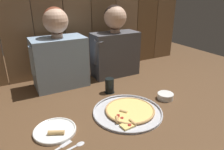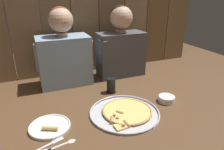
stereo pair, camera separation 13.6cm
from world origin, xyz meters
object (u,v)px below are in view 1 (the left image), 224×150
at_px(pizza_tray, 128,111).
at_px(diner_right, 115,44).
at_px(drinking_glass, 110,86).
at_px(diner_left, 59,54).
at_px(dipping_bowl, 165,96).
at_px(dinner_plate, 55,130).

distance_m(pizza_tray, diner_right, 0.69).
height_order(drinking_glass, diner_right, diner_right).
bearing_deg(drinking_glass, diner_left, 133.35).
xyz_separation_m(pizza_tray, dipping_bowl, (0.32, 0.03, 0.01)).
relative_size(diner_left, diner_right, 1.00).
bearing_deg(diner_right, pizza_tray, -111.94).
bearing_deg(diner_right, diner_left, -179.99).
bearing_deg(pizza_tray, diner_right, 68.06).
height_order(drinking_glass, dipping_bowl, drinking_glass).
xyz_separation_m(dinner_plate, dipping_bowl, (0.76, -0.00, 0.01)).
bearing_deg(diner_right, dipping_bowl, -81.57).
relative_size(dipping_bowl, diner_right, 0.18).
bearing_deg(dipping_bowl, pizza_tray, -175.52).
xyz_separation_m(pizza_tray, dinner_plate, (-0.44, 0.03, -0.00)).
bearing_deg(diner_right, drinking_glass, -125.74).
height_order(diner_left, diner_right, same).
distance_m(diner_left, diner_right, 0.48).
height_order(dinner_plate, drinking_glass, drinking_glass).
xyz_separation_m(pizza_tray, diner_left, (-0.25, 0.59, 0.25)).
distance_m(pizza_tray, diner_left, 0.69).
xyz_separation_m(drinking_glass, diner_left, (-0.27, 0.29, 0.21)).
bearing_deg(dinner_plate, diner_right, 39.56).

